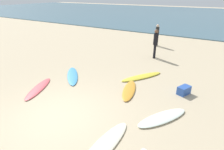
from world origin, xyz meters
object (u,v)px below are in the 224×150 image
object	(u,v)px
surfboard_4	(73,76)
beachgoer_mid	(155,42)
surfboard_3	(142,77)
beachgoer_near	(157,34)
beach_cooler	(184,90)
surfboard_0	(163,118)
surfboard_2	(129,90)
surfboard_1	(104,146)
surfboard_5	(39,88)

from	to	relation	value
surfboard_4	beachgoer_mid	bearing A→B (deg)	20.14
surfboard_3	beachgoer_near	distance (m)	6.57
surfboard_4	beach_cooler	bearing A→B (deg)	-31.53
surfboard_0	beachgoer_mid	distance (m)	6.72
surfboard_2	beach_cooler	xyz separation A→B (m)	(2.10, 0.98, 0.13)
surfboard_4	beach_cooler	distance (m)	5.42
beach_cooler	surfboard_4	bearing A→B (deg)	-168.29
surfboard_3	surfboard_4	size ratio (longest dim) A/B	1.02
surfboard_1	beachgoer_near	distance (m)	11.55
surfboard_2	surfboard_3	xyz separation A→B (m)	(-0.10, 1.63, -0.00)
surfboard_1	beachgoer_near	world-z (taller)	beachgoer_near
surfboard_1	surfboard_5	size ratio (longest dim) A/B	1.11
surfboard_3	surfboard_2	bearing A→B (deg)	-55.45
surfboard_0	surfboard_5	world-z (taller)	surfboard_0
surfboard_5	beach_cooler	world-z (taller)	beach_cooler
surfboard_0	surfboard_4	world-z (taller)	surfboard_0
surfboard_0	beach_cooler	distance (m)	2.18
surfboard_2	surfboard_3	world-z (taller)	surfboard_2
surfboard_5	beach_cooler	xyz separation A→B (m)	(5.66, 2.94, 0.14)
beachgoer_near	beach_cooler	bearing A→B (deg)	46.56
surfboard_0	surfboard_3	distance (m)	3.43
surfboard_2	surfboard_5	size ratio (longest dim) A/B	0.91
beachgoer_mid	beach_cooler	size ratio (longest dim) A/B	3.27
surfboard_0	surfboard_5	size ratio (longest dim) A/B	0.96
surfboard_4	surfboard_3	bearing A→B (deg)	-13.85
surfboard_5	beach_cooler	distance (m)	6.38
surfboard_0	surfboard_4	size ratio (longest dim) A/B	0.88
surfboard_0	surfboard_5	xyz separation A→B (m)	(-5.43, -0.78, -0.01)
surfboard_2	beachgoer_near	world-z (taller)	beachgoer_near
beachgoer_near	beachgoer_mid	world-z (taller)	beachgoer_mid
surfboard_5	surfboard_3	bearing A→B (deg)	22.08
surfboard_4	surfboard_0	bearing A→B (deg)	-55.02
surfboard_2	surfboard_0	bearing A→B (deg)	-50.24
surfboard_1	surfboard_5	bearing A→B (deg)	164.53
surfboard_1	beach_cooler	world-z (taller)	beach_cooler
surfboard_5	beachgoer_near	bearing A→B (deg)	54.68
surfboard_4	surfboard_5	world-z (taller)	surfboard_4
surfboard_3	surfboard_4	world-z (taller)	surfboard_3
surfboard_0	surfboard_3	bearing A→B (deg)	155.11
surfboard_0	surfboard_4	distance (m)	5.19
surfboard_1	surfboard_4	distance (m)	5.17
surfboard_2	surfboard_1	bearing A→B (deg)	-93.27
beachgoer_mid	surfboard_5	bearing A→B (deg)	-34.93
surfboard_0	surfboard_2	bearing A→B (deg)	177.92
surfboard_3	beach_cooler	size ratio (longest dim) A/B	4.20
surfboard_4	beach_cooler	xyz separation A→B (m)	(5.31, 1.10, 0.14)
surfboard_1	surfboard_2	bearing A→B (deg)	106.09
surfboard_0	surfboard_5	distance (m)	5.49
surfboard_0	beach_cooler	xyz separation A→B (m)	(0.23, 2.16, 0.13)
surfboard_3	beach_cooler	xyz separation A→B (m)	(2.20, -0.65, 0.13)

